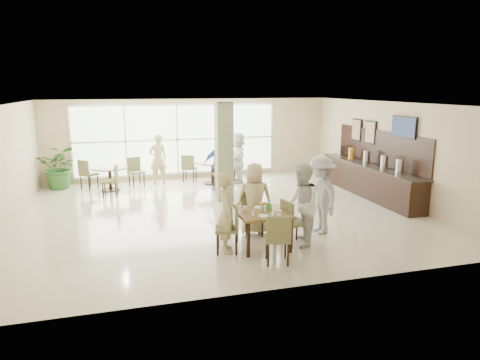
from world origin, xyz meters
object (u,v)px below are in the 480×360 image
object	(u,v)px
main_table	(263,216)
adult_b	(238,157)
teen_left	(227,212)
teen_standing	(321,195)
teen_right	(302,205)
adult_standing	(158,159)
round_table_left	(110,172)
potted_plant	(60,167)
round_table_right	(212,166)
buffet_counter	(369,178)
adult_a	(218,164)
teen_far	(254,199)

from	to	relation	value
main_table	adult_b	bearing A→B (deg)	79.43
teen_left	teen_standing	xyz separation A→B (m)	(2.27, 0.52, 0.07)
teen_right	adult_standing	world-z (taller)	teen_right
round_table_left	potted_plant	xyz separation A→B (m)	(-1.54, 0.71, 0.12)
adult_standing	adult_b	bearing A→B (deg)	159.50
round_table_right	adult_b	world-z (taller)	adult_b
teen_left	teen_standing	size ratio (longest dim) A/B	0.92
teen_left	adult_standing	size ratio (longest dim) A/B	0.96
round_table_right	teen_standing	distance (m)	5.68
round_table_left	buffet_counter	distance (m)	8.00
round_table_left	teen_standing	distance (m)	7.12
round_table_right	teen_right	xyz separation A→B (m)	(0.54, -6.15, 0.27)
potted_plant	round_table_right	bearing A→B (deg)	-7.24
round_table_left	adult_a	xyz separation A→B (m)	(3.32, -0.80, 0.23)
potted_plant	teen_left	bearing A→B (deg)	-60.01
potted_plant	main_table	bearing A→B (deg)	-55.37
round_table_right	buffet_counter	size ratio (longest dim) A/B	0.25
main_table	round_table_left	world-z (taller)	same
round_table_right	teen_far	xyz separation A→B (m)	(-0.15, -5.18, 0.21)
round_table_right	adult_a	xyz separation A→B (m)	(0.00, -0.89, 0.22)
round_table_right	buffet_counter	xyz separation A→B (m)	(4.18, -2.88, -0.04)
round_table_left	round_table_right	size ratio (longest dim) A/B	0.96
teen_standing	adult_a	distance (m)	4.81
round_table_right	adult_a	size ratio (longest dim) A/B	0.73
teen_far	potted_plant	bearing A→B (deg)	-38.75
adult_a	adult_standing	size ratio (longest dim) A/B	0.96
main_table	adult_standing	size ratio (longest dim) A/B	0.61
potted_plant	adult_b	size ratio (longest dim) A/B	0.81
potted_plant	teen_left	size ratio (longest dim) A/B	0.87
teen_right	adult_standing	xyz separation A→B (m)	(-2.30, 6.58, -0.02)
round_table_left	buffet_counter	xyz separation A→B (m)	(7.50, -2.78, -0.03)
potted_plant	adult_standing	xyz separation A→B (m)	(3.09, -0.19, 0.14)
teen_left	adult_a	bearing A→B (deg)	-4.68
adult_standing	teen_left	bearing A→B (deg)	86.08
teen_far	teen_right	world-z (taller)	teen_right
main_table	round_table_right	world-z (taller)	same
buffet_counter	adult_a	size ratio (longest dim) A/B	2.91
teen_right	adult_standing	distance (m)	6.98
main_table	round_table_right	bearing A→B (deg)	87.62
teen_far	adult_b	size ratio (longest dim) A/B	0.93
round_table_left	teen_left	world-z (taller)	teen_left
buffet_counter	potted_plant	bearing A→B (deg)	158.84
teen_left	teen_far	world-z (taller)	teen_left
potted_plant	adult_standing	bearing A→B (deg)	-3.43
round_table_left	teen_far	xyz separation A→B (m)	(3.16, -5.09, 0.22)
round_table_right	teen_right	distance (m)	6.18
buffet_counter	potted_plant	world-z (taller)	buffet_counter
round_table_right	teen_left	size ratio (longest dim) A/B	0.73
teen_far	teen_standing	world-z (taller)	teen_standing
potted_plant	teen_far	bearing A→B (deg)	-51.00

